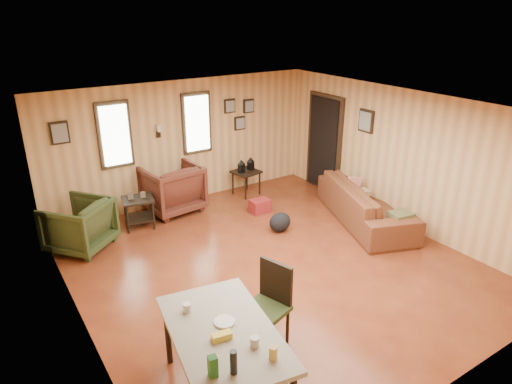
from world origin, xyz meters
The scene contains 11 objects.
room centered at (0.17, 0.27, 1.21)m, with size 5.54×6.04×2.44m.
sofa centered at (2.30, 0.29, 0.47)m, with size 2.42×0.71×0.95m, color brown.
recliner_brown centered at (-0.45, 2.64, 0.51)m, with size 0.99×0.92×1.01m, color #502318.
recliner_green centered at (-2.28, 2.08, 0.45)m, with size 0.88×0.82×0.90m, color #2D3819.
end_table centered at (-1.22, 2.31, 0.38)m, with size 0.62×0.58×0.67m.
side_table centered at (1.17, 2.57, 0.54)m, with size 0.57×0.57×0.79m.
cooler centered at (0.90, 1.65, 0.13)m, with size 0.36×0.26×0.26m.
backpack centered at (0.76, 0.80, 0.17)m, with size 0.44×0.36×0.34m.
sofa_pillows centered at (2.30, 0.02, 0.49)m, with size 0.59×1.57×0.32m.
dining_table centered at (-1.84, -1.85, 0.73)m, with size 1.19×1.71×1.03m.
dining_chair centered at (-1.01, -1.42, 0.57)m, with size 0.58×0.58×1.01m.
Camera 1 is at (-3.50, -4.94, 3.66)m, focal length 32.00 mm.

